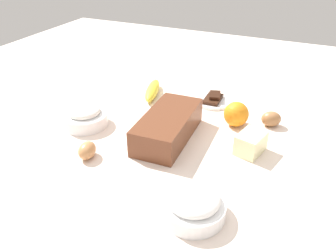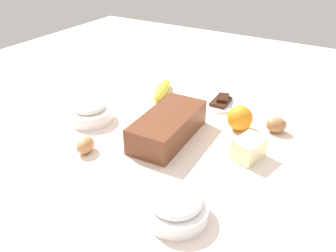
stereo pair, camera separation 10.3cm
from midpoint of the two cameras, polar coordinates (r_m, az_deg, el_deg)
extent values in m
cube|color=beige|center=(1.05, -2.79, -2.43)|extent=(2.40, 2.40, 0.02)
cube|color=brown|center=(1.03, -2.86, -0.07)|extent=(0.29, 0.14, 0.08)
cube|color=black|center=(1.02, -2.86, 0.13)|extent=(0.27, 0.13, 0.07)
cylinder|color=white|center=(1.15, -16.14, 1.03)|extent=(0.15, 0.15, 0.04)
torus|color=white|center=(1.14, -16.27, 1.80)|extent=(0.15, 0.15, 0.01)
ellipsoid|color=white|center=(1.13, -16.35, 2.34)|extent=(0.10, 0.10, 0.04)
cylinder|color=white|center=(0.78, 0.34, -13.80)|extent=(0.15, 0.15, 0.04)
torus|color=white|center=(0.77, 0.34, -12.97)|extent=(0.15, 0.15, 0.01)
ellipsoid|color=white|center=(0.76, 0.35, -12.22)|extent=(0.12, 0.12, 0.04)
ellipsoid|color=yellow|center=(1.31, -4.87, 5.92)|extent=(0.19, 0.10, 0.04)
sphere|color=orange|center=(1.10, 8.73, 1.89)|extent=(0.08, 0.08, 0.08)
cube|color=#F4EDB2|center=(0.98, 10.77, -2.91)|extent=(0.10, 0.08, 0.06)
ellipsoid|color=#9F6B40|center=(1.13, 14.38, 1.08)|extent=(0.07, 0.08, 0.05)
ellipsoid|color=#BB7F4C|center=(0.98, -16.29, -4.02)|extent=(0.07, 0.06, 0.05)
cylinder|color=white|center=(1.25, 5.18, 4.02)|extent=(0.13, 0.13, 0.01)
cube|color=#381E11|center=(1.25, 5.21, 4.47)|extent=(0.09, 0.06, 0.01)
cube|color=black|center=(1.25, 5.53, 5.08)|extent=(0.07, 0.05, 0.01)
camera|label=1|loc=(0.05, -92.86, -1.68)|focal=36.51mm
camera|label=2|loc=(0.05, 87.14, 1.68)|focal=36.51mm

